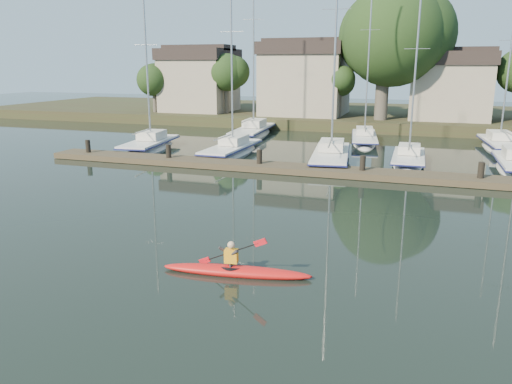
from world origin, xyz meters
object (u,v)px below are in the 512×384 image
(sailboat_1, at_px, (232,157))
(sailboat_2, at_px, (331,165))
(dock, at_px, (309,170))
(sailboat_3, at_px, (408,166))
(sailboat_5, at_px, (253,138))
(kayak, at_px, (236,269))
(sailboat_6, at_px, (364,144))
(sailboat_0, at_px, (150,152))
(sailboat_7, at_px, (499,151))

(sailboat_1, relative_size, sailboat_2, 0.88)
(dock, height_order, sailboat_3, sailboat_3)
(sailboat_5, bearing_deg, kayak, -76.34)
(sailboat_3, distance_m, sailboat_5, 16.16)
(dock, relative_size, sailboat_6, 2.30)
(dock, bearing_deg, sailboat_0, 161.36)
(sailboat_2, bearing_deg, sailboat_3, 3.65)
(sailboat_3, bearing_deg, sailboat_1, -178.78)
(sailboat_0, height_order, sailboat_7, sailboat_7)
(kayak, bearing_deg, sailboat_7, 60.90)
(sailboat_5, xyz_separation_m, sailboat_7, (19.63, -0.89, 0.01))
(sailboat_6, bearing_deg, sailboat_7, -8.51)
(sailboat_6, bearing_deg, sailboat_0, -157.17)
(sailboat_6, bearing_deg, sailboat_1, -141.00)
(sailboat_3, bearing_deg, sailboat_0, -179.55)
(sailboat_0, height_order, sailboat_1, sailboat_1)
(sailboat_7, bearing_deg, sailboat_6, 174.07)
(sailboat_2, height_order, sailboat_3, sailboat_2)
(sailboat_0, bearing_deg, sailboat_6, 23.20)
(sailboat_3, bearing_deg, sailboat_6, 113.54)
(sailboat_5, relative_size, sailboat_7, 1.25)
(sailboat_3, relative_size, sailboat_6, 0.82)
(dock, xyz_separation_m, sailboat_7, (11.42, 12.89, -0.40))
(sailboat_1, height_order, sailboat_5, sailboat_5)
(sailboat_0, xyz_separation_m, sailboat_1, (6.43, 0.02, 0.02))
(sailboat_2, bearing_deg, sailboat_6, 76.11)
(sailboat_1, height_order, sailboat_3, sailboat_1)
(sailboat_5, bearing_deg, sailboat_1, -84.28)
(sailboat_0, bearing_deg, sailboat_7, 11.70)
(sailboat_0, distance_m, sailboat_1, 6.43)
(sailboat_3, bearing_deg, sailboat_7, 51.43)
(sailboat_5, xyz_separation_m, sailboat_6, (9.74, -0.80, 0.04))
(dock, xyz_separation_m, sailboat_6, (1.53, 12.99, -0.38))
(sailboat_2, xyz_separation_m, sailboat_5, (-8.73, 9.87, -0.01))
(sailboat_2, xyz_separation_m, sailboat_3, (4.74, 0.94, 0.02))
(sailboat_5, height_order, sailboat_6, sailboat_5)
(sailboat_0, height_order, sailboat_3, sailboat_0)
(sailboat_2, bearing_deg, sailboat_0, 170.58)
(sailboat_2, relative_size, sailboat_7, 1.19)
(kayak, xyz_separation_m, sailboat_0, (-14.09, 19.01, -0.39))
(sailboat_2, bearing_deg, dock, -105.14)
(sailboat_5, bearing_deg, dock, -63.79)
(sailboat_0, distance_m, sailboat_7, 25.80)
(sailboat_2, xyz_separation_m, sailboat_7, (10.89, 8.97, -0.00))
(dock, distance_m, sailboat_7, 17.23)
(sailboat_6, bearing_deg, sailboat_3, -73.32)
(sailboat_2, relative_size, sailboat_3, 1.32)
(sailboat_0, relative_size, sailboat_5, 0.77)
(sailboat_0, bearing_deg, sailboat_1, -7.45)
(kayak, height_order, sailboat_5, sailboat_5)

